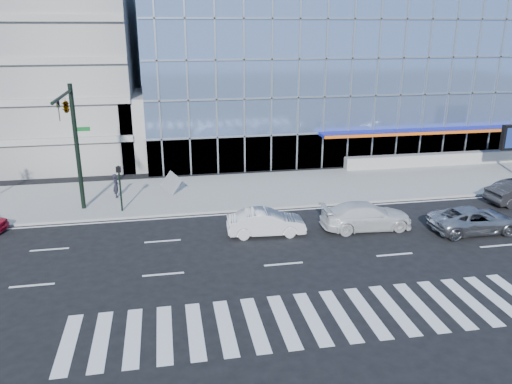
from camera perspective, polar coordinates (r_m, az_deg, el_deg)
ground at (r=29.03m, az=1.32°, el=-4.76°), size 160.00×160.00×0.00m
sidewalk at (r=36.38m, az=-1.27°, el=0.23°), size 120.00×8.00×0.15m
theatre_building at (r=55.80m, az=10.28°, el=14.08°), size 42.00×26.00×15.00m
parking_garage at (r=54.10m, az=-27.05°, el=14.98°), size 24.00×24.00×20.00m
ramp_block at (r=44.91m, az=-11.05°, el=7.25°), size 6.00×8.00×6.00m
retaining_wall at (r=49.11m, az=26.85°, el=3.73°), size 30.00×0.80×1.00m
traffic_signal at (r=31.60m, az=-20.53°, el=7.68°), size 1.14×5.74×8.00m
ped_signal_post at (r=32.55m, az=-15.32°, el=1.17°), size 0.30×0.33×3.00m
silver_suv at (r=31.68m, az=23.67°, el=-2.94°), size 5.24×2.44×1.45m
white_suv at (r=30.16m, az=12.48°, el=-2.69°), size 5.45×2.28×1.57m
white_sedan at (r=28.64m, az=1.15°, el=-3.50°), size 4.57×1.84×1.47m
pedestrian at (r=35.67m, az=-15.71°, el=0.70°), size 0.46×0.65×1.69m
tilted_panel at (r=35.13m, az=-9.65°, el=1.00°), size 1.58×1.05×1.84m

